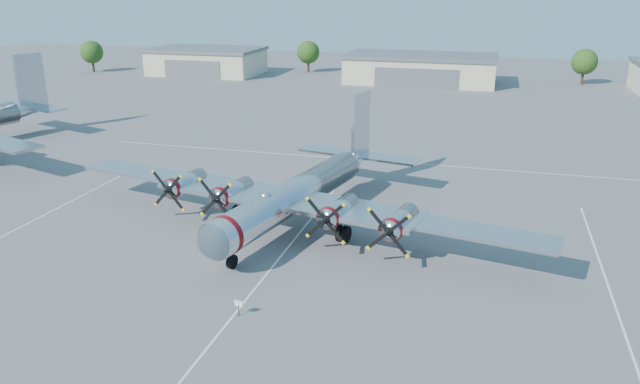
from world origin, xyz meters
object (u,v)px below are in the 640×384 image
(hangar_center, at_px, (421,68))
(tree_far_west, at_px, (92,52))
(hangar_west, at_px, (207,61))
(main_bomber_b29, at_px, (300,223))
(tree_west, at_px, (308,52))
(tree_east, at_px, (584,62))
(info_placard, at_px, (239,305))

(hangar_center, distance_m, tree_far_west, 70.13)
(hangar_west, xyz_separation_m, hangar_center, (45.00, -0.00, -0.00))
(hangar_west, distance_m, main_bomber_b29, 88.91)
(hangar_center, bearing_deg, tree_west, 162.18)
(tree_east, bearing_deg, info_placard, -106.82)
(hangar_center, distance_m, tree_west, 26.30)
(hangar_west, relative_size, main_bomber_b29, 0.56)
(info_placard, bearing_deg, tree_east, 79.76)
(tree_far_west, relative_size, main_bomber_b29, 0.16)
(hangar_center, bearing_deg, info_placard, -89.80)
(main_bomber_b29, bearing_deg, tree_west, 118.28)
(info_placard, bearing_deg, hangar_center, 96.78)
(tree_east, distance_m, main_bomber_b29, 88.57)
(hangar_center, height_order, info_placard, hangar_center)
(hangar_center, relative_size, info_placard, 28.67)
(hangar_west, bearing_deg, tree_east, 4.60)
(tree_west, relative_size, tree_east, 1.00)
(tree_east, xyz_separation_m, info_placard, (-29.68, -98.15, -3.52))
(info_placard, bearing_deg, tree_west, 110.77)
(hangar_center, height_order, tree_east, tree_east)
(tree_east, height_order, info_placard, tree_east)
(main_bomber_b29, relative_size, info_placard, 40.58)
(hangar_west, relative_size, tree_west, 3.40)
(hangar_west, distance_m, info_placard, 102.68)
(tree_west, bearing_deg, main_bomber_b29, -73.98)
(hangar_center, height_order, main_bomber_b29, hangar_center)
(tree_east, bearing_deg, hangar_west, -175.40)
(info_placard, bearing_deg, main_bomber_b29, 100.01)
(hangar_center, relative_size, tree_far_west, 4.31)
(tree_far_west, distance_m, tree_east, 100.50)
(hangar_west, bearing_deg, tree_west, 21.89)
(tree_east, bearing_deg, hangar_center, -168.62)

